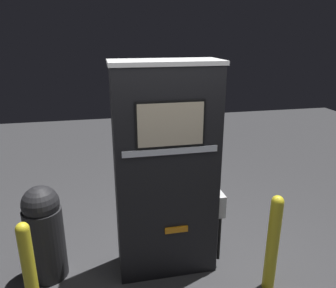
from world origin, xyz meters
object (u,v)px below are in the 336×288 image
at_px(trash_bin, 44,232).
at_px(safety_bollard_far, 30,273).
at_px(gas_pump, 166,172).
at_px(safety_bollard, 273,242).

xyz_separation_m(trash_bin, safety_bollard_far, (-0.03, -0.61, 0.00)).
relative_size(gas_pump, safety_bollard, 2.15).
bearing_deg(gas_pump, safety_bollard, -30.50).
distance_m(safety_bollard, safety_bollard_far, 2.22).
xyz_separation_m(safety_bollard, safety_bollard_far, (-2.22, 0.03, -0.01)).
height_order(gas_pump, safety_bollard_far, gas_pump).
bearing_deg(safety_bollard_far, safety_bollard, -0.83).
height_order(safety_bollard, trash_bin, same).
bearing_deg(gas_pump, safety_bollard_far, -157.89).
relative_size(trash_bin, safety_bollard_far, 1.01).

